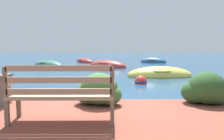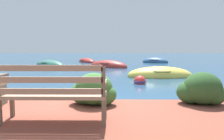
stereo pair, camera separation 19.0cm
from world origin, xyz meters
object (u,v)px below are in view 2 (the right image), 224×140
Objects in this scene: rowboat_far at (50,65)px; rowboat_distant at (87,61)px; rowboat_outer at (155,62)px; rowboat_mid at (108,66)px; mooring_buoy at (140,81)px; park_bench at (54,92)px; rowboat_nearest at (160,75)px.

rowboat_far reaches higher than rowboat_distant.
rowboat_mid is at bearing 70.45° from rowboat_outer.
rowboat_far is 6.12× the size of mooring_buoy.
rowboat_far is at bearing -158.75° from rowboat_mid.
park_bench is 0.66× the size of rowboat_outer.
rowboat_distant reaches higher than mooring_buoy.
rowboat_nearest reaches higher than rowboat_far.
mooring_buoy is at bearing -45.87° from rowboat_mid.
rowboat_outer is 6.07m from rowboat_distant.
park_bench reaches higher than mooring_buoy.
rowboat_mid reaches higher than rowboat_outer.
rowboat_outer is at bearing 78.59° from rowboat_mid.
rowboat_nearest reaches higher than rowboat_outer.
park_bench reaches higher than rowboat_mid.
park_bench is at bearing -111.61° from mooring_buoy.
mooring_buoy is (-1.15, -1.85, 0.01)m from rowboat_nearest.
rowboat_far is at bearing 127.32° from mooring_buoy.
rowboat_far is 1.09× the size of rowboat_distant.
rowboat_distant is at bearing 107.06° from mooring_buoy.
mooring_buoy is at bearing 167.48° from rowboat_far.
park_bench is at bearing -60.55° from rowboat_mid.
rowboat_outer is (3.96, 4.14, -0.00)m from rowboat_mid.
rowboat_mid reaches higher than mooring_buoy.
rowboat_outer is 0.89× the size of rowboat_distant.
park_bench is 16.22m from rowboat_distant.
rowboat_mid is 5.13m from rowboat_distant.
park_bench is 0.59× the size of rowboat_distant.
park_bench is at bearing 153.84° from rowboat_distant.
rowboat_mid reaches higher than rowboat_far.
rowboat_outer is (8.22, 3.31, 0.01)m from rowboat_far.
park_bench is at bearing 146.86° from rowboat_far.
rowboat_distant is at bearing -79.24° from rowboat_far.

